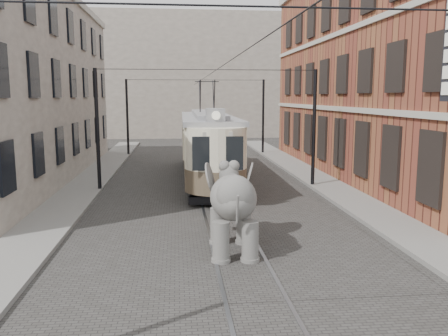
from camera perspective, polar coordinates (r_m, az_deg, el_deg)
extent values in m
plane|color=#3B3937|center=(17.68, 0.09, -6.44)|extent=(120.00, 120.00, 0.00)
cube|color=slate|center=(19.21, 18.27, -5.42)|extent=(2.00, 60.00, 0.15)
cube|color=slate|center=(18.20, -20.86, -6.34)|extent=(2.00, 60.00, 0.15)
cube|color=brown|center=(28.97, 20.70, 10.91)|extent=(8.00, 26.00, 12.00)
cube|color=gray|center=(28.51, -25.06, 8.69)|extent=(7.00, 24.00, 10.00)
cube|color=gray|center=(57.04, -4.15, 11.13)|extent=(28.00, 10.00, 14.00)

